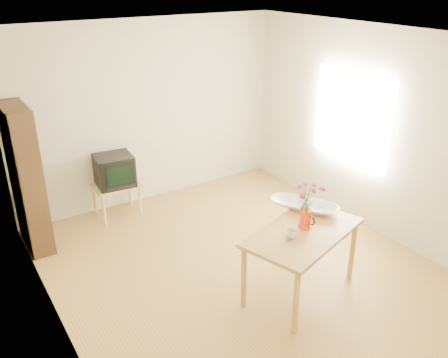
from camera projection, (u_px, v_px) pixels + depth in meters
room at (241, 162)px, 5.03m from camera, size 4.50×4.50×4.50m
table at (302, 239)px, 4.84m from camera, size 1.44×1.08×0.75m
tv_stand at (116, 189)px, 6.55m from camera, size 0.60×0.45×0.46m
bookshelf at (28, 184)px, 5.63m from camera, size 0.28×0.70×1.80m
pitcher at (305, 219)px, 4.83m from camera, size 0.13×0.21×0.20m
flowers at (307, 196)px, 4.72m from camera, size 0.23×0.23×0.32m
mug at (291, 234)px, 4.65m from camera, size 0.14×0.14×0.09m
bowl at (305, 190)px, 5.14m from camera, size 0.67×0.67×0.46m
teacup_a at (302, 195)px, 5.14m from camera, size 0.09×0.09×0.06m
teacup_b at (307, 192)px, 5.20m from camera, size 0.10×0.10×0.07m
television at (114, 170)px, 6.44m from camera, size 0.53×0.50×0.42m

